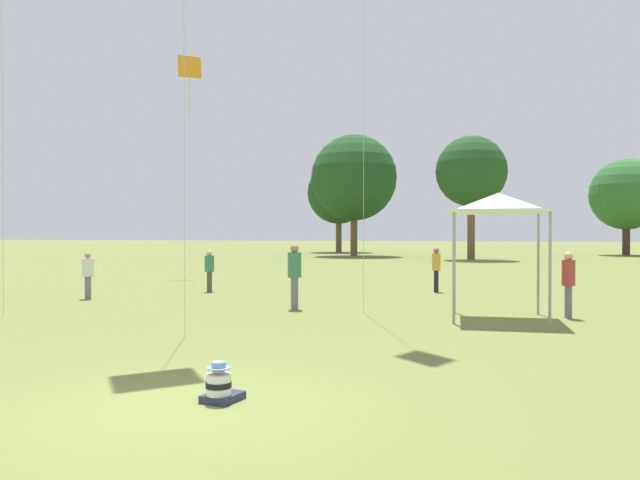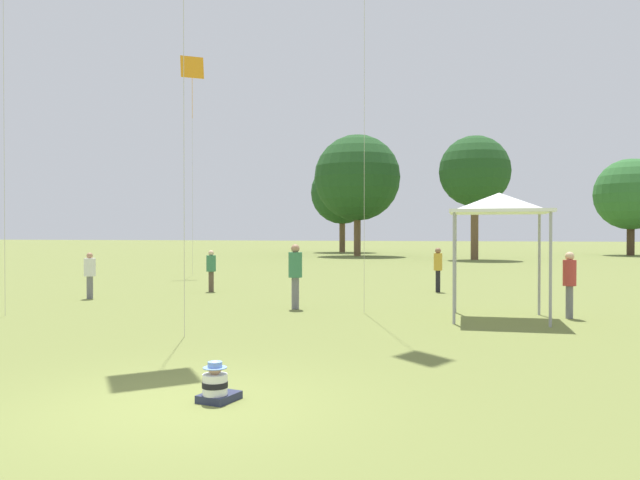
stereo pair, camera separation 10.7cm
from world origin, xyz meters
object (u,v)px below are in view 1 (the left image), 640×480
person_standing_1 (436,265)px  distant_tree_3 (626,195)px  person_standing_5 (568,278)px  distant_tree_2 (354,178)px  distant_tree_1 (471,172)px  person_standing_0 (209,267)px  distant_tree_0 (339,193)px  person_standing_2 (88,272)px  canopy_tent (498,204)px  person_standing_4 (295,271)px  seated_toddler (220,386)px  kite_0 (190,73)px

person_standing_1 → distant_tree_3: 44.50m
person_standing_5 → distant_tree_2: (-12.62, 39.66, 6.18)m
person_standing_1 → distant_tree_1: distant_tree_1 is taller
person_standing_0 → distant_tree_3: 49.62m
distant_tree_2 → distant_tree_0: bearing=108.9°
distant_tree_3 → person_standing_5: bearing=-104.5°
person_standing_5 → person_standing_2: bearing=-126.9°
distant_tree_2 → distant_tree_3: (24.96, 7.90, -1.40)m
person_standing_2 → distant_tree_3: size_ratio=0.17×
person_standing_5 → canopy_tent: size_ratio=0.53×
person_standing_1 → person_standing_0: bearing=-100.0°
person_standing_0 → canopy_tent: bearing=174.2°
person_standing_1 → distant_tree_2: bearing=172.5°
person_standing_4 → distant_tree_0: 50.83m
canopy_tent → distant_tree_3: (14.10, 48.14, 2.89)m
person_standing_2 → seated_toddler: bearing=-38.4°
seated_toddler → distant_tree_3: bearing=85.9°
person_standing_1 → distant_tree_1: bearing=154.4°
distant_tree_3 → distant_tree_2: bearing=-162.4°
kite_0 → distant_tree_0: 37.77m
distant_tree_0 → person_standing_5: bearing=-72.1°
kite_0 → person_standing_1: bearing=-15.5°
person_standing_0 → distant_tree_1: (9.62, 29.77, 6.12)m
person_standing_2 → distant_tree_1: 35.80m
person_standing_0 → kite_0: size_ratio=0.14×
person_standing_2 → kite_0: bearing=109.3°
distant_tree_0 → person_standing_0: bearing=-84.5°
person_standing_0 → distant_tree_2: 35.75m
distant_tree_0 → distant_tree_1: distant_tree_0 is taller
canopy_tent → distant_tree_0: size_ratio=0.32×
person_standing_0 → person_standing_5: person_standing_5 is taller
person_standing_0 → person_standing_1: 8.36m
person_standing_1 → distant_tree_0: bearing=173.4°
person_standing_5 → canopy_tent: 2.64m
seated_toddler → person_standing_4: (-1.67, 9.62, 0.89)m
person_standing_0 → person_standing_5: 12.60m
distant_tree_1 → person_standing_1: bearing=-93.0°
distant_tree_1 → distant_tree_2: (-10.46, 5.42, 0.17)m
person_standing_4 → kite_0: 17.68m
person_standing_4 → distant_tree_1: 34.94m
person_standing_1 → person_standing_4: person_standing_4 is taller
distant_tree_0 → distant_tree_2: distant_tree_2 is taller
person_standing_2 → person_standing_4: size_ratio=0.82×
seated_toddler → distant_tree_3: size_ratio=0.06×
person_standing_0 → kite_0: (-4.46, 7.91, 9.40)m
person_standing_4 → seated_toddler: bearing=-47.0°
distant_tree_3 → kite_0: bearing=-129.1°
person_standing_5 → canopy_tent: bearing=-103.7°
person_standing_1 → distant_tree_0: 45.77m
canopy_tent → person_standing_5: bearing=18.2°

